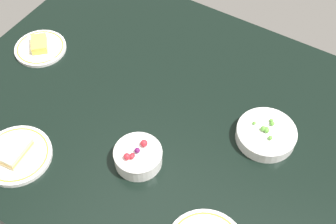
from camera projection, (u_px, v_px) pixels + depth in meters
The scene contains 5 objects.
dining_table at pixel (168, 120), 142.39cm from camera, with size 137.68×104.13×4.00cm, color black.
plate_cheese at pixel (40, 47), 157.72cm from camera, with size 17.55×17.55×4.00cm.
plate_sandwich at pixel (16, 154), 130.68cm from camera, with size 20.12×20.12×4.70cm.
bowl_peas at pixel (266, 134), 134.01cm from camera, with size 17.62×17.62×5.20cm.
bowl_berries at pixel (138, 156), 128.56cm from camera, with size 13.76×13.76×6.86cm.
Camera 1 is at (44.60, -72.98, 115.86)cm, focal length 49.16 mm.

